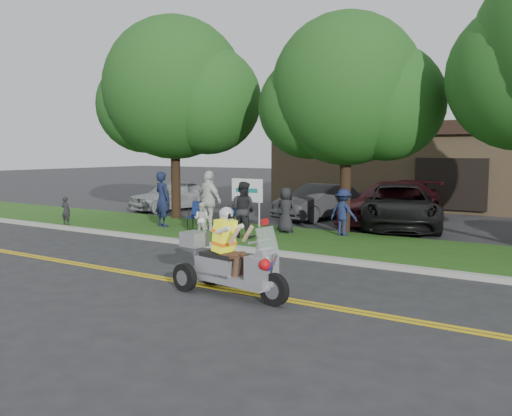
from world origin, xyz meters
The scene contains 23 objects.
ground centered at (0.00, 0.00, 0.00)m, with size 120.00×120.00×0.00m, color #28282B.
centerline_near centered at (0.00, -0.58, 0.01)m, with size 60.00×0.10×0.01m, color gold.
centerline_far centered at (0.00, -0.42, 0.01)m, with size 60.00×0.10×0.01m, color gold.
curb centered at (0.00, 3.05, 0.06)m, with size 60.00×0.25×0.12m, color #A8A89E.
grass_verge centered at (0.00, 5.20, 0.06)m, with size 60.00×4.00×0.10m, color #244712.
commercial_building centered at (2.00, 18.98, 2.01)m, with size 18.00×8.20×4.00m.
tree_left centered at (-6.44, 7.03, 4.85)m, with size 6.62×5.40×7.78m.
tree_mid centered at (0.55, 7.23, 4.43)m, with size 5.88×4.80×7.05m.
business_sign centered at (-2.90, 6.60, 1.26)m, with size 1.25×0.06×1.75m.
trike_scooter centered at (1.60, -0.80, 0.59)m, with size 2.58×0.96×1.68m.
lawn_chair_a centered at (-3.91, 5.09, 0.63)m, with size 0.58×0.59×0.93m.
lawn_chair_b centered at (-3.08, 6.22, 0.67)m, with size 0.63×0.65×1.01m.
spectator_adult_left centered at (-5.28, 4.89, 1.06)m, with size 0.69×0.46×1.90m, color #141C39.
spectator_adult_mid centered at (-1.62, 4.46, 0.95)m, with size 0.82×0.64×1.70m, color black.
spectator_adult_right centered at (-3.35, 5.03, 1.09)m, with size 1.15×0.48×1.97m, color silver.
spectator_chair_a centered at (0.77, 6.46, 0.83)m, with size 0.94×0.54×1.45m, color #192247.
spectator_chair_b centered at (-1.00, 5.99, 0.83)m, with size 0.71×0.46×1.45m, color black.
child_left centered at (-8.50, 3.40, 0.60)m, with size 0.36×0.24×0.99m, color black.
child_right centered at (-2.87, 4.03, 0.62)m, with size 0.50×0.39×1.03m, color silver.
parked_car_far_left centered at (-9.00, 9.59, 0.69)m, with size 1.62×4.04×1.37m, color #9EA0A4.
parked_car_left centered at (-2.00, 10.40, 0.69)m, with size 1.46×4.19×1.38m, color #313033.
parked_car_mid centered at (1.50, 9.56, 0.77)m, with size 2.54×5.52×1.53m, color black.
parked_car_right centered at (0.85, 10.69, 0.78)m, with size 2.18×5.35×1.55m, color #4A1118.
Camera 1 is at (7.49, -8.98, 2.75)m, focal length 38.00 mm.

